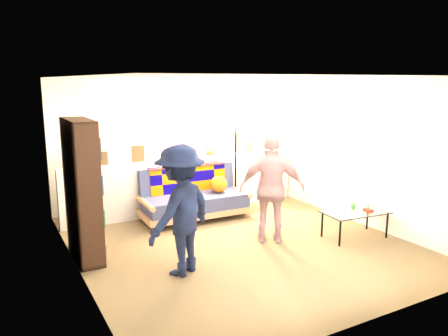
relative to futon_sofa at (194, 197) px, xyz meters
name	(u,v)px	position (x,y,z in m)	size (l,w,h in m)	color
ground	(237,242)	(0.05, -1.38, -0.37)	(5.00, 5.00, 0.00)	brown
room_shell	(222,127)	(0.05, -0.90, 1.30)	(4.60, 5.05, 2.45)	silver
half_wall_ledge	(187,184)	(0.05, 0.42, 0.13)	(4.45, 0.15, 1.00)	silver
ledge_decor	(175,149)	(-0.17, 0.40, 0.81)	(2.97, 0.02, 0.45)	brown
futon_sofa	(194,197)	(0.00, 0.00, 0.00)	(1.88, 0.95, 0.79)	tan
bookshelf	(82,195)	(-2.03, -0.89, 0.50)	(0.31, 0.93, 1.87)	black
coffee_table	(355,213)	(1.73, -2.06, 0.01)	(1.02, 0.62, 0.51)	black
floor_lamp	(235,148)	(0.89, 0.13, 0.78)	(0.37, 0.30, 1.63)	black
person_left	(181,210)	(-1.08, -1.94, 0.44)	(1.04, 0.60, 1.61)	black
person_right	(272,189)	(0.51, -1.60, 0.44)	(0.95, 0.39, 1.61)	pink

